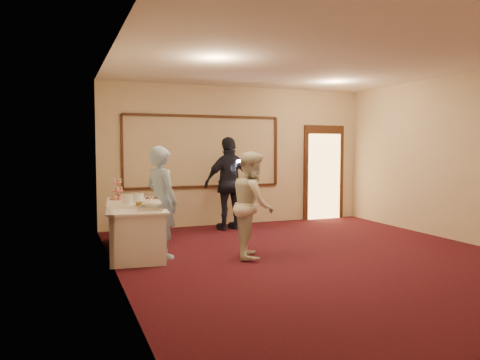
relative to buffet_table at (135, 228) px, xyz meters
name	(u,v)px	position (x,y,z in m)	size (l,w,h in m)	color
floor	(320,258)	(2.56, -1.50, -0.39)	(7.00, 7.00, 0.00)	#330B17
room_walls	(322,125)	(2.56, -1.50, 1.64)	(6.04, 7.04, 3.02)	beige
wall_molding	(204,151)	(1.76, 1.97, 1.21)	(3.45, 0.04, 1.55)	#321E0F
doorway	(324,173)	(4.71, 1.95, 0.69)	(1.05, 0.07, 2.20)	#321E0F
buffet_table	(135,228)	(0.00, 0.00, 0.00)	(1.11, 2.35, 0.77)	white
pavlova_tray	(152,205)	(0.13, -0.82, 0.46)	(0.46, 0.55, 0.18)	#A8ABAF
cupcake_stand	(117,191)	(-0.18, 0.79, 0.53)	(0.28, 0.28, 0.40)	#DA5170
plate_stack_a	(127,199)	(-0.11, 0.05, 0.46)	(0.19, 0.19, 0.16)	white
plate_stack_b	(139,198)	(0.11, 0.29, 0.46)	(0.17, 0.17, 0.15)	white
tart	(144,204)	(0.11, -0.28, 0.41)	(0.31, 0.31, 0.06)	white
man	(161,202)	(0.32, -0.57, 0.47)	(0.62, 0.41, 1.71)	#91B5DF
woman	(253,204)	(1.64, -1.04, 0.43)	(0.79, 0.62, 1.63)	white
guest	(230,183)	(2.13, 1.35, 0.56)	(1.11, 0.46, 1.90)	black
camera_flash	(238,161)	(2.27, 1.22, 1.02)	(0.07, 0.04, 0.05)	white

